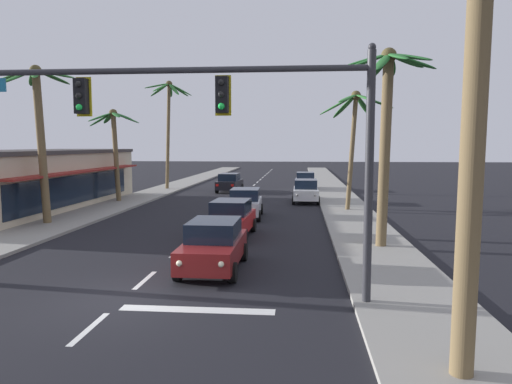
{
  "coord_description": "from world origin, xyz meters",
  "views": [
    {
      "loc": [
        4.78,
        -12.31,
        4.2
      ],
      "look_at": [
        2.93,
        8.0,
        2.2
      ],
      "focal_mm": 33.64,
      "sensor_mm": 36.0,
      "label": 1
    }
  ],
  "objects_px": {
    "palm_left_farthest": "(168,110)",
    "palm_right_second": "(387,112)",
    "traffic_signal_mast": "(223,117)",
    "palm_left_third": "(114,136)",
    "sedan_lead_at_stop_bar": "(214,245)",
    "sedan_oncoming_far": "(230,182)",
    "sedan_fifth_in_queue": "(245,203)",
    "palm_right_nearest": "(478,51)",
    "sedan_parked_nearest_kerb": "(305,181)",
    "palm_left_second": "(39,118)",
    "sedan_parked_mid_kerb": "(306,191)",
    "palm_right_third": "(354,120)",
    "sedan_third_in_queue": "(231,218)",
    "storefront_strip_left": "(31,180)"
  },
  "relations": [
    {
      "from": "palm_left_farthest",
      "to": "palm_right_second",
      "type": "distance_m",
      "value": 29.01
    },
    {
      "from": "traffic_signal_mast",
      "to": "palm_left_third",
      "type": "relative_size",
      "value": 1.74
    },
    {
      "from": "sedan_lead_at_stop_bar",
      "to": "sedan_oncoming_far",
      "type": "height_order",
      "value": "same"
    },
    {
      "from": "sedan_lead_at_stop_bar",
      "to": "sedan_fifth_in_queue",
      "type": "xyz_separation_m",
      "value": [
        -0.28,
        11.79,
        0.0
      ]
    },
    {
      "from": "palm_left_farthest",
      "to": "palm_right_nearest",
      "type": "xyz_separation_m",
      "value": [
        15.1,
        -35.44,
        -1.64
      ]
    },
    {
      "from": "sedan_fifth_in_queue",
      "to": "palm_left_farthest",
      "type": "relative_size",
      "value": 0.45
    },
    {
      "from": "sedan_lead_at_stop_bar",
      "to": "palm_right_second",
      "type": "height_order",
      "value": "palm_right_second"
    },
    {
      "from": "sedan_parked_nearest_kerb",
      "to": "palm_left_third",
      "type": "bearing_deg",
      "value": -142.06
    },
    {
      "from": "sedan_lead_at_stop_bar",
      "to": "palm_left_second",
      "type": "xyz_separation_m",
      "value": [
        -10.57,
        8.17,
        4.73
      ]
    },
    {
      "from": "sedan_parked_mid_kerb",
      "to": "palm_right_second",
      "type": "distance_m",
      "value": 16.64
    },
    {
      "from": "sedan_parked_nearest_kerb",
      "to": "traffic_signal_mast",
      "type": "bearing_deg",
      "value": -94.45
    },
    {
      "from": "sedan_parked_mid_kerb",
      "to": "palm_left_farthest",
      "type": "distance_m",
      "value": 16.67
    },
    {
      "from": "traffic_signal_mast",
      "to": "palm_left_second",
      "type": "distance_m",
      "value": 16.19
    },
    {
      "from": "sedan_lead_at_stop_bar",
      "to": "palm_right_nearest",
      "type": "bearing_deg",
      "value": -51.12
    },
    {
      "from": "sedan_oncoming_far",
      "to": "palm_left_farthest",
      "type": "height_order",
      "value": "palm_left_farthest"
    },
    {
      "from": "sedan_lead_at_stop_bar",
      "to": "sedan_parked_mid_kerb",
      "type": "distance_m",
      "value": 19.81
    },
    {
      "from": "traffic_signal_mast",
      "to": "sedan_oncoming_far",
      "type": "height_order",
      "value": "traffic_signal_mast"
    },
    {
      "from": "palm_right_third",
      "to": "sedan_parked_mid_kerb",
      "type": "bearing_deg",
      "value": 121.86
    },
    {
      "from": "sedan_third_in_queue",
      "to": "storefront_strip_left",
      "type": "bearing_deg",
      "value": 150.88
    },
    {
      "from": "sedan_lead_at_stop_bar",
      "to": "palm_left_farthest",
      "type": "distance_m",
      "value": 30.44
    },
    {
      "from": "palm_right_nearest",
      "to": "storefront_strip_left",
      "type": "bearing_deg",
      "value": 133.98
    },
    {
      "from": "sedan_oncoming_far",
      "to": "palm_left_second",
      "type": "distance_m",
      "value": 20.55
    },
    {
      "from": "palm_right_third",
      "to": "palm_right_nearest",
      "type": "bearing_deg",
      "value": -91.06
    },
    {
      "from": "traffic_signal_mast",
      "to": "sedan_parked_nearest_kerb",
      "type": "bearing_deg",
      "value": 85.55
    },
    {
      "from": "sedan_parked_mid_kerb",
      "to": "sedan_third_in_queue",
      "type": "bearing_deg",
      "value": -104.77
    },
    {
      "from": "palm_left_third",
      "to": "palm_right_second",
      "type": "xyz_separation_m",
      "value": [
        16.84,
        -14.38,
        0.67
      ]
    },
    {
      "from": "palm_left_farthest",
      "to": "palm_right_nearest",
      "type": "relative_size",
      "value": 1.2
    },
    {
      "from": "sedan_parked_nearest_kerb",
      "to": "sedan_parked_mid_kerb",
      "type": "xyz_separation_m",
      "value": [
        -0.07,
        -9.55,
        0.0
      ]
    },
    {
      "from": "palm_left_third",
      "to": "palm_right_third",
      "type": "relative_size",
      "value": 0.9
    },
    {
      "from": "sedan_lead_at_stop_bar",
      "to": "palm_right_second",
      "type": "relative_size",
      "value": 0.56
    },
    {
      "from": "palm_right_nearest",
      "to": "palm_right_third",
      "type": "distance_m",
      "value": 22.08
    },
    {
      "from": "sedan_lead_at_stop_bar",
      "to": "palm_right_nearest",
      "type": "height_order",
      "value": "palm_right_nearest"
    },
    {
      "from": "sedan_parked_nearest_kerb",
      "to": "palm_left_farthest",
      "type": "xyz_separation_m",
      "value": [
        -12.68,
        -0.85,
        6.54
      ]
    },
    {
      "from": "sedan_third_in_queue",
      "to": "storefront_strip_left",
      "type": "xyz_separation_m",
      "value": [
        -14.16,
        7.89,
        1.09
      ]
    },
    {
      "from": "sedan_parked_nearest_kerb",
      "to": "palm_right_third",
      "type": "relative_size",
      "value": 0.59
    },
    {
      "from": "palm_left_third",
      "to": "palm_right_nearest",
      "type": "bearing_deg",
      "value": -57.22
    },
    {
      "from": "palm_left_second",
      "to": "palm_right_second",
      "type": "xyz_separation_m",
      "value": [
        16.84,
        -4.33,
        -0.07
      ]
    },
    {
      "from": "sedan_parked_nearest_kerb",
      "to": "sedan_third_in_queue",
      "type": "bearing_deg",
      "value": -98.98
    },
    {
      "from": "sedan_lead_at_stop_bar",
      "to": "palm_left_second",
      "type": "distance_m",
      "value": 14.17
    },
    {
      "from": "sedan_lead_at_stop_bar",
      "to": "sedan_third_in_queue",
      "type": "xyz_separation_m",
      "value": [
        -0.28,
        5.89,
        0.0
      ]
    },
    {
      "from": "sedan_third_in_queue",
      "to": "palm_right_third",
      "type": "height_order",
      "value": "palm_right_third"
    },
    {
      "from": "sedan_oncoming_far",
      "to": "sedan_third_in_queue",
      "type": "bearing_deg",
      "value": -81.52
    },
    {
      "from": "sedan_third_in_queue",
      "to": "palm_left_third",
      "type": "xyz_separation_m",
      "value": [
        -10.28,
        12.32,
        4.0
      ]
    },
    {
      "from": "sedan_parked_mid_kerb",
      "to": "palm_left_second",
      "type": "relative_size",
      "value": 0.54
    },
    {
      "from": "sedan_third_in_queue",
      "to": "sedan_parked_mid_kerb",
      "type": "height_order",
      "value": "same"
    },
    {
      "from": "sedan_oncoming_far",
      "to": "palm_right_third",
      "type": "distance_m",
      "value": 16.11
    },
    {
      "from": "sedan_lead_at_stop_bar",
      "to": "palm_right_third",
      "type": "bearing_deg",
      "value": 67.33
    },
    {
      "from": "sedan_third_in_queue",
      "to": "sedan_oncoming_far",
      "type": "bearing_deg",
      "value": 98.48
    },
    {
      "from": "sedan_parked_nearest_kerb",
      "to": "sedan_lead_at_stop_bar",
      "type": "bearing_deg",
      "value": -96.64
    },
    {
      "from": "traffic_signal_mast",
      "to": "sedan_fifth_in_queue",
      "type": "bearing_deg",
      "value": 94.37
    }
  ]
}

